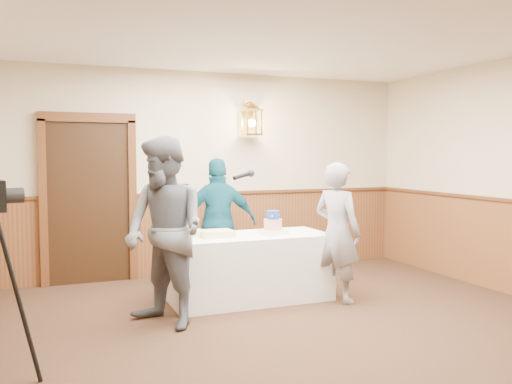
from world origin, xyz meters
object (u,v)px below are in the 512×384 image
sheet_cake_green (188,234)px  assistant_p (219,222)px  tiered_cake (273,225)px  baker (337,232)px  sheet_cake_yellow (216,234)px  display_table (250,267)px  interviewer (165,232)px

sheet_cake_green → assistant_p: (0.58, 0.68, 0.02)m
tiered_cake → baker: bearing=-30.3°
baker → assistant_p: 1.56m
sheet_cake_yellow → baker: baker is taller
sheet_cake_green → display_table: bearing=-5.7°
sheet_cake_yellow → baker: (1.29, -0.41, -0.00)m
assistant_p → tiered_cake: bearing=124.1°
interviewer → baker: size_ratio=1.17×
tiered_cake → assistant_p: bearing=115.3°
interviewer → sheet_cake_green: bearing=119.9°
sheet_cake_yellow → interviewer: 0.91m
sheet_cake_yellow → sheet_cake_green: sheet_cake_green is taller
sheet_cake_yellow → assistant_p: (0.28, 0.77, 0.02)m
display_table → tiered_cake: (0.26, -0.06, 0.48)m
interviewer → tiered_cake: bearing=81.9°
interviewer → assistant_p: bearing=114.7°
sheet_cake_green → baker: (1.60, -0.50, -0.00)m
interviewer → assistant_p: size_ratio=1.14×
display_table → assistant_p: size_ratio=1.11×
tiered_cake → interviewer: size_ratio=0.16×
interviewer → assistant_p: interviewer is taller
tiered_cake → interviewer: 1.46m
interviewer → baker: 2.00m
display_table → tiered_cake: size_ratio=6.04×
sheet_cake_green → assistant_p: assistant_p is taller
sheet_cake_yellow → sheet_cake_green: bearing=163.9°
display_table → assistant_p: bearing=99.1°
sheet_cake_yellow → sheet_cake_green: 0.32m
sheet_cake_yellow → assistant_p: assistant_p is taller
display_table → sheet_cake_green: (-0.70, 0.07, 0.41)m
interviewer → display_table: bearing=88.9°
display_table → assistant_p: assistant_p is taller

